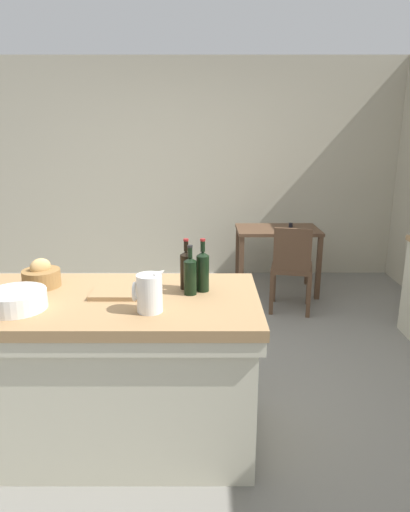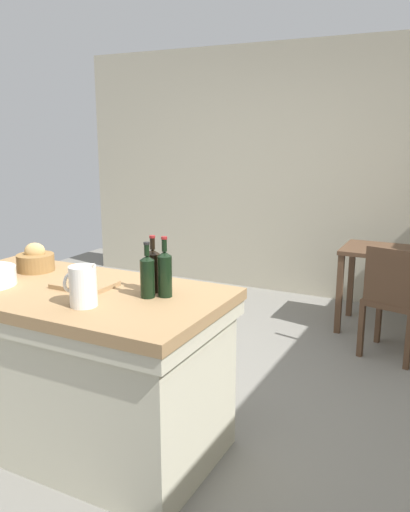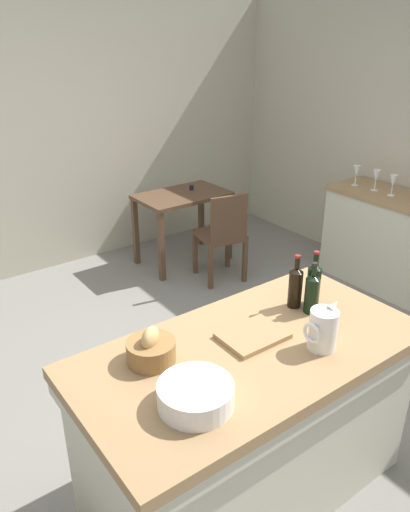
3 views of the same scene
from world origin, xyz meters
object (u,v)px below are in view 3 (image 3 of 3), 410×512
object	(u,v)px
wooden_chair	(223,234)
wine_bottle_green	(312,292)
pitcher	(323,329)
island_table	(248,416)
side_cabinet	(386,240)
cutting_board	(253,336)
wine_glass_far_right	(356,172)
wine_bottle_amber	(295,286)
wine_glass_middle	(393,181)
wine_glass_right	(376,176)
wash_bowl	(196,395)
wine_bottle_dark	(314,283)
writing_desk	(182,205)
bread_basket	(151,349)

from	to	relation	value
wooden_chair	wine_bottle_green	distance (m)	2.20
wooden_chair	pitcher	bearing A→B (deg)	-117.84
island_table	wooden_chair	distance (m)	2.41
side_cabinet	cutting_board	distance (m)	2.74
wine_glass_far_right	cutting_board	bearing A→B (deg)	-151.40
wine_bottle_amber	wine_glass_middle	world-z (taller)	wine_bottle_amber
side_cabinet	wine_glass_right	size ratio (longest dim) A/B	6.02
wine_glass_right	pitcher	bearing A→B (deg)	-148.76
side_cabinet	wine_bottle_green	xyz separation A→B (m)	(-2.12, -0.96, 0.57)
wash_bowl	cutting_board	xyz separation A→B (m)	(0.49, 0.22, -0.04)
wine_bottle_dark	wine_glass_middle	world-z (taller)	wine_bottle_dark
wine_bottle_dark	wine_glass_middle	distance (m)	2.20
pitcher	wine_glass_far_right	world-z (taller)	pitcher
cutting_board	wine_bottle_green	world-z (taller)	wine_bottle_green
island_table	wine_glass_right	xyz separation A→B (m)	(2.54, 1.19, 0.53)
pitcher	wine_bottle_amber	bearing A→B (deg)	63.06
writing_desk	bread_basket	size ratio (longest dim) A/B	4.16
island_table	cutting_board	distance (m)	0.43
island_table	wine_bottle_amber	world-z (taller)	wine_bottle_amber
island_table	wine_bottle_dark	xyz separation A→B (m)	(0.52, 0.11, 0.54)
wine_glass_right	wine_glass_far_right	xyz separation A→B (m)	(-0.02, 0.21, -0.00)
island_table	wine_glass_right	distance (m)	2.86
wooden_chair	pitcher	xyz separation A→B (m)	(-1.14, -2.16, 0.52)
wooden_chair	bread_basket	distance (m)	2.59
bread_basket	wine_glass_middle	distance (m)	3.06
bread_basket	wine_bottle_amber	size ratio (longest dim) A/B	0.73
island_table	wine_glass_middle	xyz separation A→B (m)	(2.53, 1.01, 0.53)
bread_basket	wine_bottle_amber	distance (m)	0.85
bread_basket	wine_glass_far_right	bearing A→B (deg)	22.39
wine_bottle_amber	wine_glass_middle	size ratio (longest dim) A/B	1.59
wine_glass_middle	cutting_board	bearing A→B (deg)	-158.89
pitcher	wine_bottle_green	xyz separation A→B (m)	(0.20, 0.25, 0.01)
side_cabinet	writing_desk	size ratio (longest dim) A/B	1.26
bread_basket	cutting_board	xyz separation A→B (m)	(0.48, -0.13, -0.05)
wine_glass_far_right	writing_desk	bearing A→B (deg)	135.97
wine_bottle_dark	wine_bottle_amber	world-z (taller)	wine_bottle_dark
island_table	pitcher	xyz separation A→B (m)	(0.25, -0.19, 0.52)
pitcher	wine_glass_right	size ratio (longest dim) A/B	1.25
wash_bowl	wine_bottle_green	world-z (taller)	wine_bottle_green
writing_desk	wine_bottle_green	bearing A→B (deg)	-109.52
writing_desk	wine_glass_right	xyz separation A→B (m)	(1.21, -1.36, 0.40)
wooden_chair	wine_glass_middle	xyz separation A→B (m)	(1.13, -0.96, 0.54)
writing_desk	wash_bowl	xyz separation A→B (m)	(-1.77, -2.71, 0.33)
wash_bowl	wine_glass_right	distance (m)	3.27
island_table	wine_bottle_amber	bearing A→B (deg)	19.02
island_table	wine_glass_middle	bearing A→B (deg)	21.75
cutting_board	wine_bottle_dark	world-z (taller)	wine_bottle_dark
wooden_chair	wash_bowl	xyz separation A→B (m)	(-1.83, -2.13, 0.47)
writing_desk	wine_glass_middle	distance (m)	1.99
writing_desk	wine_glass_right	size ratio (longest dim) A/B	4.77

